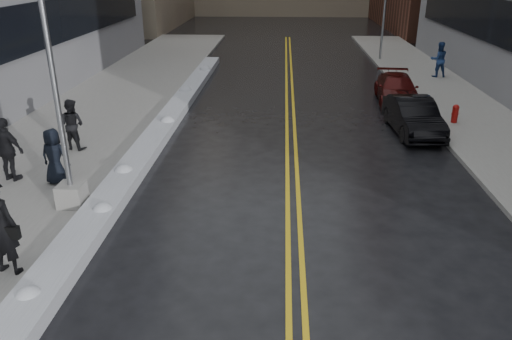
# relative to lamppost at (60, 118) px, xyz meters

# --- Properties ---
(ground) EXTENTS (160.00, 160.00, 0.00)m
(ground) POSITION_rel_lamppost_xyz_m (3.30, -2.00, -2.53)
(ground) COLOR black
(ground) RESTS_ON ground
(sidewalk_west) EXTENTS (5.50, 50.00, 0.15)m
(sidewalk_west) POSITION_rel_lamppost_xyz_m (-2.45, 8.00, -2.46)
(sidewalk_west) COLOR gray
(sidewalk_west) RESTS_ON ground
(sidewalk_east) EXTENTS (4.00, 50.00, 0.15)m
(sidewalk_east) POSITION_rel_lamppost_xyz_m (13.30, 8.00, -2.46)
(sidewalk_east) COLOR gray
(sidewalk_east) RESTS_ON ground
(lane_line_left) EXTENTS (0.12, 50.00, 0.01)m
(lane_line_left) POSITION_rel_lamppost_xyz_m (5.65, 8.00, -2.53)
(lane_line_left) COLOR gold
(lane_line_left) RESTS_ON ground
(lane_line_right) EXTENTS (0.12, 50.00, 0.01)m
(lane_line_right) POSITION_rel_lamppost_xyz_m (5.95, 8.00, -2.53)
(lane_line_right) COLOR gold
(lane_line_right) RESTS_ON ground
(snow_ridge) EXTENTS (0.90, 30.00, 0.34)m
(snow_ridge) POSITION_rel_lamppost_xyz_m (0.85, 6.00, -2.36)
(snow_ridge) COLOR silver
(snow_ridge) RESTS_ON ground
(lamppost) EXTENTS (0.65, 0.65, 7.62)m
(lamppost) POSITION_rel_lamppost_xyz_m (0.00, 0.00, 0.00)
(lamppost) COLOR gray
(lamppost) RESTS_ON sidewalk_west
(fire_hydrant) EXTENTS (0.26, 0.26, 0.73)m
(fire_hydrant) POSITION_rel_lamppost_xyz_m (12.30, 8.00, -1.98)
(fire_hydrant) COLOR maroon
(fire_hydrant) RESTS_ON sidewalk_east
(traffic_signal) EXTENTS (0.16, 0.20, 6.00)m
(traffic_signal) POSITION_rel_lamppost_xyz_m (11.80, 22.00, 0.87)
(traffic_signal) COLOR gray
(traffic_signal) RESTS_ON sidewalk_east
(pedestrian_fedora) EXTENTS (0.83, 0.63, 2.06)m
(pedestrian_fedora) POSITION_rel_lamppost_xyz_m (-0.12, -3.04, -1.35)
(pedestrian_fedora) COLOR black
(pedestrian_fedora) RESTS_ON sidewalk_west
(pedestrian_b) EXTENTS (0.99, 0.86, 1.73)m
(pedestrian_b) POSITION_rel_lamppost_xyz_m (-1.61, 4.23, -1.52)
(pedestrian_b) COLOR black
(pedestrian_b) RESTS_ON sidewalk_west
(pedestrian_c) EXTENTS (0.87, 0.64, 1.64)m
(pedestrian_c) POSITION_rel_lamppost_xyz_m (-0.99, 1.38, -1.57)
(pedestrian_c) COLOR black
(pedestrian_c) RESTS_ON sidewalk_west
(pedestrian_d) EXTENTS (1.19, 0.77, 1.89)m
(pedestrian_d) POSITION_rel_lamppost_xyz_m (-2.41, 1.53, -1.44)
(pedestrian_d) COLOR black
(pedestrian_d) RESTS_ON sidewalk_west
(pedestrian_east) EXTENTS (0.98, 0.79, 1.90)m
(pedestrian_east) POSITION_rel_lamppost_xyz_m (13.99, 16.64, -1.43)
(pedestrian_east) COLOR navy
(pedestrian_east) RESTS_ON sidewalk_east
(car_black) EXTENTS (1.66, 4.16, 1.35)m
(car_black) POSITION_rel_lamppost_xyz_m (10.41, 6.97, -1.86)
(car_black) COLOR black
(car_black) RESTS_ON ground
(car_maroon) EXTENTS (2.08, 4.46, 1.26)m
(car_maroon) POSITION_rel_lamppost_xyz_m (10.71, 11.48, -1.90)
(car_maroon) COLOR #3E0A09
(car_maroon) RESTS_ON ground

